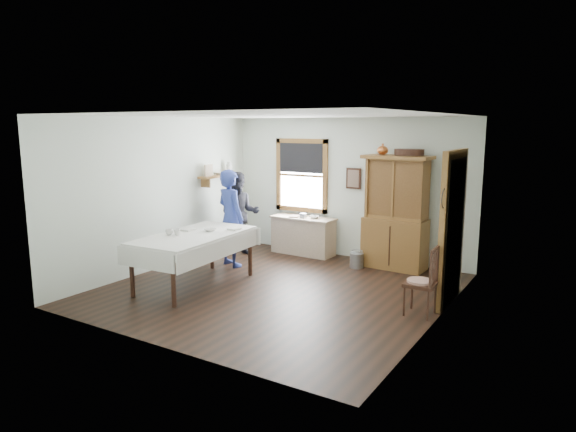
{
  "coord_description": "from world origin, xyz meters",
  "views": [
    {
      "loc": [
        4.22,
        -6.52,
        2.55
      ],
      "look_at": [
        0.01,
        0.3,
        1.13
      ],
      "focal_mm": 32.0,
      "sensor_mm": 36.0,
      "label": 1
    }
  ],
  "objects_px": {
    "pail": "(357,260)",
    "wicker_basket": "(382,263)",
    "work_counter": "(303,235)",
    "figure_dark": "(239,217)",
    "china_hutch": "(396,213)",
    "spindle_chair": "(421,281)",
    "woman_blue": "(231,222)",
    "dining_table": "(195,260)"
  },
  "relations": [
    {
      "from": "pail",
      "to": "wicker_basket",
      "type": "relative_size",
      "value": 0.86
    },
    {
      "from": "work_counter",
      "to": "figure_dark",
      "type": "xyz_separation_m",
      "value": [
        -1.05,
        -0.71,
        0.39
      ]
    },
    {
      "from": "china_hutch",
      "to": "wicker_basket",
      "type": "distance_m",
      "value": 0.95
    },
    {
      "from": "china_hutch",
      "to": "work_counter",
      "type": "bearing_deg",
      "value": -178.68
    },
    {
      "from": "spindle_chair",
      "to": "wicker_basket",
      "type": "relative_size",
      "value": 3.08
    },
    {
      "from": "china_hutch",
      "to": "woman_blue",
      "type": "relative_size",
      "value": 1.24
    },
    {
      "from": "dining_table",
      "to": "pail",
      "type": "height_order",
      "value": "dining_table"
    },
    {
      "from": "spindle_chair",
      "to": "figure_dark",
      "type": "height_order",
      "value": "figure_dark"
    },
    {
      "from": "spindle_chair",
      "to": "woman_blue",
      "type": "relative_size",
      "value": 0.58
    },
    {
      "from": "work_counter",
      "to": "dining_table",
      "type": "height_order",
      "value": "dining_table"
    },
    {
      "from": "pail",
      "to": "work_counter",
      "type": "bearing_deg",
      "value": 164.32
    },
    {
      "from": "figure_dark",
      "to": "dining_table",
      "type": "bearing_deg",
      "value": -106.74
    },
    {
      "from": "spindle_chair",
      "to": "figure_dark",
      "type": "distance_m",
      "value": 4.32
    },
    {
      "from": "wicker_basket",
      "to": "woman_blue",
      "type": "bearing_deg",
      "value": -151.79
    },
    {
      "from": "spindle_chair",
      "to": "woman_blue",
      "type": "bearing_deg",
      "value": 167.62
    },
    {
      "from": "dining_table",
      "to": "spindle_chair",
      "type": "height_order",
      "value": "spindle_chair"
    },
    {
      "from": "spindle_chair",
      "to": "wicker_basket",
      "type": "distance_m",
      "value": 2.37
    },
    {
      "from": "work_counter",
      "to": "dining_table",
      "type": "xyz_separation_m",
      "value": [
        -0.44,
        -2.71,
        0.05
      ]
    },
    {
      "from": "dining_table",
      "to": "wicker_basket",
      "type": "relative_size",
      "value": 6.8
    },
    {
      "from": "pail",
      "to": "figure_dark",
      "type": "height_order",
      "value": "figure_dark"
    },
    {
      "from": "spindle_chair",
      "to": "pail",
      "type": "relative_size",
      "value": 3.59
    },
    {
      "from": "spindle_chair",
      "to": "pail",
      "type": "xyz_separation_m",
      "value": [
        -1.7,
        1.71,
        -0.35
      ]
    },
    {
      "from": "work_counter",
      "to": "dining_table",
      "type": "distance_m",
      "value": 2.75
    },
    {
      "from": "work_counter",
      "to": "figure_dark",
      "type": "height_order",
      "value": "figure_dark"
    },
    {
      "from": "china_hutch",
      "to": "pail",
      "type": "distance_m",
      "value": 1.11
    },
    {
      "from": "dining_table",
      "to": "spindle_chair",
      "type": "relative_size",
      "value": 2.21
    },
    {
      "from": "china_hutch",
      "to": "spindle_chair",
      "type": "bearing_deg",
      "value": -59.0
    },
    {
      "from": "work_counter",
      "to": "pail",
      "type": "height_order",
      "value": "work_counter"
    },
    {
      "from": "dining_table",
      "to": "pail",
      "type": "bearing_deg",
      "value": 52.64
    },
    {
      "from": "work_counter",
      "to": "spindle_chair",
      "type": "height_order",
      "value": "spindle_chair"
    },
    {
      "from": "pail",
      "to": "wicker_basket",
      "type": "bearing_deg",
      "value": 30.5
    },
    {
      "from": "work_counter",
      "to": "dining_table",
      "type": "bearing_deg",
      "value": -97.2
    },
    {
      "from": "dining_table",
      "to": "figure_dark",
      "type": "height_order",
      "value": "figure_dark"
    },
    {
      "from": "spindle_chair",
      "to": "woman_blue",
      "type": "height_order",
      "value": "woman_blue"
    },
    {
      "from": "wicker_basket",
      "to": "spindle_chair",
      "type": "bearing_deg",
      "value": -55.99
    },
    {
      "from": "woman_blue",
      "to": "dining_table",
      "type": "bearing_deg",
      "value": 119.74
    },
    {
      "from": "china_hutch",
      "to": "dining_table",
      "type": "distance_m",
      "value": 3.62
    },
    {
      "from": "dining_table",
      "to": "figure_dark",
      "type": "xyz_separation_m",
      "value": [
        -0.61,
        2.0,
        0.34
      ]
    },
    {
      "from": "work_counter",
      "to": "figure_dark",
      "type": "relative_size",
      "value": 0.85
    },
    {
      "from": "pail",
      "to": "woman_blue",
      "type": "relative_size",
      "value": 0.16
    },
    {
      "from": "china_hutch",
      "to": "pail",
      "type": "xyz_separation_m",
      "value": [
        -0.58,
        -0.34,
        -0.88
      ]
    },
    {
      "from": "dining_table",
      "to": "woman_blue",
      "type": "xyz_separation_m",
      "value": [
        -0.25,
        1.27,
        0.4
      ]
    }
  ]
}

